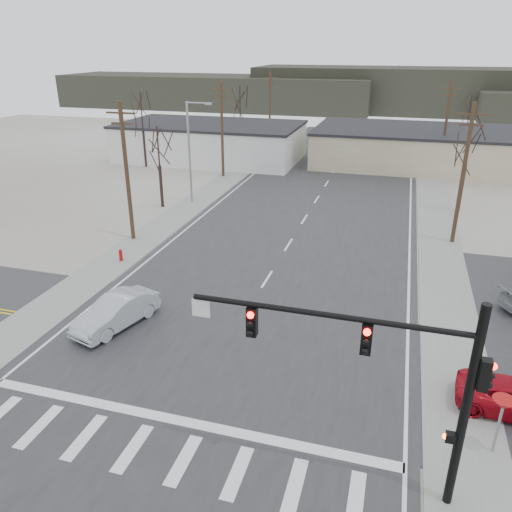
{
  "coord_description": "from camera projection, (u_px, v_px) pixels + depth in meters",
  "views": [
    {
      "loc": [
        7.18,
        -19.07,
        13.54
      ],
      "look_at": [
        -0.0,
        5.56,
        2.6
      ],
      "focal_mm": 35.0,
      "sensor_mm": 36.0,
      "label": 1
    }
  ],
  "objects": [
    {
      "name": "hill_left",
      "position": [
        215.0,
        92.0,
        112.88
      ],
      "size": [
        70.0,
        18.0,
        7.0
      ],
      "primitive_type": "cube",
      "color": "#333026",
      "rests_on": "ground"
    },
    {
      "name": "fire_hydrant",
      "position": [
        121.0,
        255.0,
        33.51
      ],
      "size": [
        0.24,
        0.24,
        0.87
      ],
      "color": "#A50C0C",
      "rests_on": "ground"
    },
    {
      "name": "sidewalk_right",
      "position": [
        438.0,
        232.0,
        38.92
      ],
      "size": [
        3.0,
        90.0,
        0.06
      ],
      "primitive_type": "cube",
      "color": "gray",
      "rests_on": "ground"
    },
    {
      "name": "tree_left_near",
      "position": [
        158.0,
        148.0,
        42.96
      ],
      "size": [
        3.3,
        3.3,
        7.35
      ],
      "color": "#30221D",
      "rests_on": "ground"
    },
    {
      "name": "upole_right_b",
      "position": [
        446.0,
        127.0,
        54.31
      ],
      "size": [
        2.2,
        0.3,
        10.0
      ],
      "color": "#483121",
      "rests_on": "ground"
    },
    {
      "name": "tree_left_far",
      "position": [
        240.0,
        103.0,
        65.76
      ],
      "size": [
        3.96,
        3.96,
        8.82
      ],
      "color": "#30221D",
      "rests_on": "ground"
    },
    {
      "name": "cross_road",
      "position": [
        224.0,
        349.0,
        23.99
      ],
      "size": [
        90.0,
        10.0,
        0.04
      ],
      "primitive_type": "cube",
      "color": "#27272A",
      "rests_on": "ground"
    },
    {
      "name": "upole_right_a",
      "position": [
        463.0,
        173.0,
        34.88
      ],
      "size": [
        2.2,
        0.3,
        10.0
      ],
      "color": "#483121",
      "rests_on": "ground"
    },
    {
      "name": "car_far_a",
      "position": [
        380.0,
        148.0,
        65.33
      ],
      "size": [
        3.0,
        6.13,
        1.72
      ],
      "primitive_type": "imported",
      "rotation": [
        0.0,
        0.0,
        3.24
      ],
      "color": "black",
      "rests_on": "main_road"
    },
    {
      "name": "building_left_far",
      "position": [
        211.0,
        141.0,
        62.56
      ],
      "size": [
        22.3,
        12.3,
        4.5
      ],
      "color": "silver",
      "rests_on": "ground"
    },
    {
      "name": "yield_sign",
      "position": [
        503.0,
        406.0,
        17.14
      ],
      "size": [
        0.8,
        0.8,
        2.35
      ],
      "color": "gray",
      "rests_on": "ground"
    },
    {
      "name": "hill_center",
      "position": [
        448.0,
        91.0,
        103.14
      ],
      "size": [
        80.0,
        18.0,
        9.0
      ],
      "primitive_type": "cube",
      "color": "#333026",
      "rests_on": "ground"
    },
    {
      "name": "upole_left_d",
      "position": [
        270.0,
        107.0,
        70.83
      ],
      "size": [
        2.2,
        0.3,
        10.0
      ],
      "color": "#483121",
      "rests_on": "ground"
    },
    {
      "name": "tree_right_mid",
      "position": [
        469.0,
        143.0,
        41.41
      ],
      "size": [
        3.74,
        3.74,
        8.33
      ],
      "color": "#30221D",
      "rests_on": "ground"
    },
    {
      "name": "car_far_b",
      "position": [
        331.0,
        133.0,
        77.46
      ],
      "size": [
        3.3,
        4.93,
        1.56
      ],
      "primitive_type": "imported",
      "rotation": [
        0.0,
        0.0,
        0.35
      ],
      "color": "black",
      "rests_on": "main_road"
    },
    {
      "name": "sedan_crossing",
      "position": [
        116.0,
        312.0,
        25.61
      ],
      "size": [
        3.03,
        5.17,
        1.61
      ],
      "primitive_type": "imported",
      "rotation": [
        0.0,
        0.0,
        -0.29
      ],
      "color": "#A9AEB4",
      "rests_on": "main_road"
    },
    {
      "name": "tree_left_mid",
      "position": [
        142.0,
        112.0,
        57.22
      ],
      "size": [
        3.96,
        3.96,
        8.82
      ],
      "color": "#30221D",
      "rests_on": "ground"
    },
    {
      "name": "sidewalk_left",
      "position": [
        187.0,
        208.0,
        44.38
      ],
      "size": [
        3.0,
        90.0,
        0.06
      ],
      "primitive_type": "cube",
      "color": "gray",
      "rests_on": "ground"
    },
    {
      "name": "tree_right_far",
      "position": [
        470.0,
        111.0,
        63.87
      ],
      "size": [
        3.52,
        3.52,
        7.84
      ],
      "color": "#30221D",
      "rests_on": "ground"
    },
    {
      "name": "upole_left_c",
      "position": [
        222.0,
        128.0,
        53.17
      ],
      "size": [
        2.2,
        0.3,
        10.0
      ],
      "color": "#483121",
      "rests_on": "ground"
    },
    {
      "name": "upole_left_b",
      "position": [
        127.0,
        170.0,
        35.51
      ],
      "size": [
        2.2,
        0.3,
        10.0
      ],
      "color": "#483121",
      "rests_on": "ground"
    },
    {
      "name": "main_road",
      "position": [
        291.0,
        240.0,
        37.24
      ],
      "size": [
        18.0,
        110.0,
        0.05
      ],
      "primitive_type": "cube",
      "color": "#27272A",
      "rests_on": "ground"
    },
    {
      "name": "traffic_signal_mast",
      "position": [
        402.0,
        371.0,
        14.65
      ],
      "size": [
        8.95,
        0.43,
        7.2
      ],
      "color": "black",
      "rests_on": "ground"
    },
    {
      "name": "building_right_far",
      "position": [
        427.0,
        147.0,
        59.43
      ],
      "size": [
        26.3,
        14.3,
        4.3
      ],
      "color": "beige",
      "rests_on": "ground"
    },
    {
      "name": "streetlight_main",
      "position": [
        191.0,
        147.0,
        44.21
      ],
      "size": [
        2.4,
        0.25,
        9.0
      ],
      "color": "gray",
      "rests_on": "ground"
    },
    {
      "name": "ground",
      "position": [
        224.0,
        349.0,
        24.0
      ],
      "size": [
        140.0,
        140.0,
        0.0
      ],
      "primitive_type": "plane",
      "color": "beige",
      "rests_on": "ground"
    }
  ]
}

